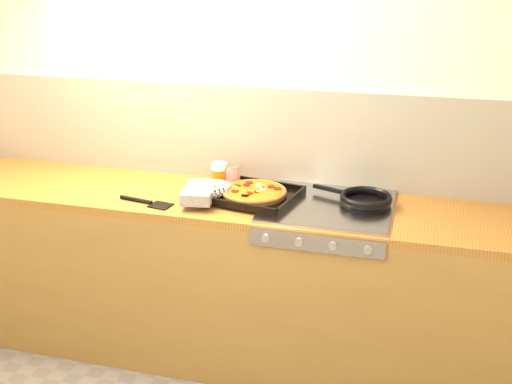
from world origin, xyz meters
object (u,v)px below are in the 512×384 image
(frying_pan, at_px, (365,199))
(tomato_can, at_px, (232,177))
(pizza_on_tray, at_px, (239,192))
(juice_glass, at_px, (219,175))

(frying_pan, distance_m, tomato_can, 0.69)
(pizza_on_tray, bearing_deg, juice_glass, 135.79)
(juice_glass, bearing_deg, tomato_can, 15.67)
(frying_pan, xyz_separation_m, juice_glass, (-0.75, 0.07, 0.03))
(frying_pan, xyz_separation_m, tomato_can, (-0.69, 0.08, 0.02))
(pizza_on_tray, height_order, frying_pan, pizza_on_tray)
(tomato_can, height_order, juice_glass, juice_glass)
(pizza_on_tray, bearing_deg, tomato_can, 117.91)
(pizza_on_tray, relative_size, juice_glass, 4.24)
(tomato_can, bearing_deg, pizza_on_tray, -62.09)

